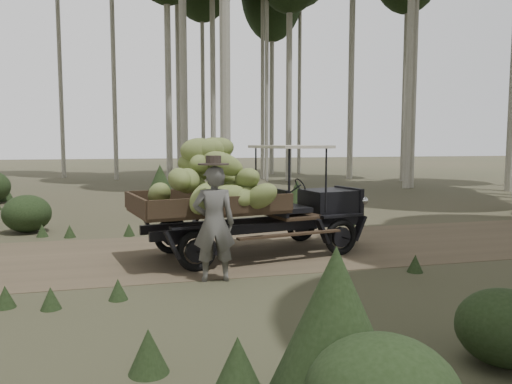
# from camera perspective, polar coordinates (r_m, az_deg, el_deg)

# --- Properties ---
(ground) EXTENTS (120.00, 120.00, 0.00)m
(ground) POSITION_cam_1_polar(r_m,az_deg,el_deg) (10.02, -6.14, -6.94)
(ground) COLOR #473D2B
(ground) RESTS_ON ground
(dirt_track) EXTENTS (70.00, 4.00, 0.01)m
(dirt_track) POSITION_cam_1_polar(r_m,az_deg,el_deg) (10.01, -6.14, -6.92)
(dirt_track) COLOR brown
(dirt_track) RESTS_ON ground
(banana_truck) EXTENTS (4.84, 2.74, 2.36)m
(banana_truck) POSITION_cam_1_polar(r_m,az_deg,el_deg) (9.35, -2.61, 0.62)
(banana_truck) COLOR black
(banana_truck) RESTS_ON ground
(farmer) EXTENTS (0.70, 0.53, 1.98)m
(farmer) POSITION_cam_1_polar(r_m,az_deg,el_deg) (7.86, -4.83, -3.45)
(farmer) COLOR #514F4A
(farmer) RESTS_ON ground
(undergrowth) EXTENTS (23.30, 23.71, 1.39)m
(undergrowth) POSITION_cam_1_polar(r_m,az_deg,el_deg) (10.01, -14.72, -3.81)
(undergrowth) COLOR #233319
(undergrowth) RESTS_ON ground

